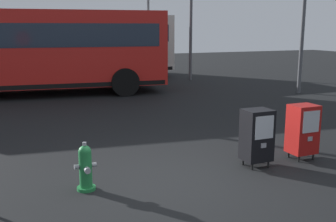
{
  "coord_description": "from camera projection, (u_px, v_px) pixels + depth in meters",
  "views": [
    {
      "loc": [
        -2.5,
        -5.44,
        2.4
      ],
      "look_at": [
        0.3,
        1.2,
        0.9
      ],
      "focal_mm": 42.9,
      "sensor_mm": 36.0,
      "label": 1
    }
  ],
  "objects": [
    {
      "name": "newspaper_box_secondary",
      "position": [
        303.0,
        129.0,
        7.39
      ],
      "size": [
        0.48,
        0.42,
        1.02
      ],
      "color": "black",
      "rests_on": "ground_plane"
    },
    {
      "name": "ground_plane",
      "position": [
        180.0,
        182.0,
        6.35
      ],
      "size": [
        60.0,
        60.0,
        0.0
      ],
      "primitive_type": "plane",
      "color": "black"
    },
    {
      "name": "bus_near",
      "position": [
        16.0,
        48.0,
        14.2
      ],
      "size": [
        10.72,
        3.74,
        3.0
      ],
      "rotation": [
        0.0,
        0.0,
        -0.12
      ],
      "color": "red",
      "rests_on": "ground_plane"
    },
    {
      "name": "fire_hydrant",
      "position": [
        86.0,
        168.0,
        5.98
      ],
      "size": [
        0.33,
        0.32,
        0.75
      ],
      "color": "#1E7238",
      "rests_on": "ground_plane"
    },
    {
      "name": "bus_far",
      "position": [
        61.0,
        43.0,
        18.61
      ],
      "size": [
        10.56,
        2.98,
        3.0
      ],
      "rotation": [
        0.0,
        0.0,
        0.02
      ],
      "color": "beige",
      "rests_on": "ground_plane"
    },
    {
      "name": "newspaper_box_primary",
      "position": [
        257.0,
        135.0,
        6.97
      ],
      "size": [
        0.48,
        0.42,
        1.02
      ],
      "color": "black",
      "rests_on": "ground_plane"
    }
  ]
}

